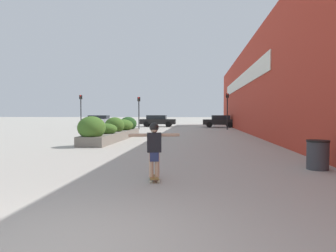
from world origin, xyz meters
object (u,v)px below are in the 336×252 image
trash_bin (318,155)px  car_leftmost (100,121)px  skateboarder (154,144)px  skateboard (154,178)px  car_center_right (158,121)px  traffic_light_far_left (81,106)px  car_center_left (220,121)px  traffic_light_right (227,105)px  traffic_light_left (139,107)px

trash_bin → car_leftmost: bearing=119.1°
skateboarder → car_leftmost: bearing=99.5°
skateboard → trash_bin: 5.01m
car_center_right → traffic_light_far_left: (-7.70, -6.34, 1.72)m
car_leftmost → car_center_left: size_ratio=1.14×
traffic_light_right → traffic_light_far_left: traffic_light_right is taller
trash_bin → traffic_light_far_left: traffic_light_far_left is taller
traffic_light_left → traffic_light_right: (9.31, 0.35, 0.21)m
trash_bin → traffic_light_right: bearing=91.0°
skateboarder → car_leftmost: 33.48m
traffic_light_far_left → skateboarder: bearing=-64.6°
car_center_left → car_center_right: (-7.80, 1.14, 0.00)m
car_center_right → traffic_light_far_left: 10.12m
car_leftmost → traffic_light_right: 17.47m
car_center_left → car_leftmost: bearing=84.5°
skateboard → skateboarder: bearing=93.0°
car_center_left → traffic_light_far_left: bearing=108.5°
skateboarder → skateboard: bearing=-87.0°
skateboarder → car_center_right: car_center_right is taller
skateboard → traffic_light_left: 24.78m
skateboard → skateboarder: skateboarder is taller
trash_bin → car_leftmost: (-16.38, 29.39, 0.33)m
car_center_right → skateboarder: bearing=7.4°
skateboard → skateboarder: size_ratio=0.49×
traffic_light_left → traffic_light_far_left: traffic_light_far_left is taller
car_leftmost → car_center_left: (15.58, -1.50, 0.02)m
trash_bin → car_leftmost: 33.65m
car_center_right → traffic_light_right: bearing=51.6°
trash_bin → traffic_light_left: traffic_light_left is taller
car_leftmost → traffic_light_right: (15.97, -6.86, 1.78)m
skateboarder → car_center_right: 31.24m
trash_bin → car_center_left: car_center_left is taller
skateboard → car_center_right: size_ratio=0.15×
car_center_left → traffic_light_left: size_ratio=1.16×
skateboard → traffic_light_right: bearing=69.2°
trash_bin → car_leftmost: car_leftmost is taller
car_center_right → traffic_light_far_left: size_ratio=1.21×
trash_bin → traffic_light_right: traffic_light_right is taller
trash_bin → traffic_light_left: (-9.72, 22.18, 1.91)m
trash_bin → traffic_light_far_left: bearing=125.7°
car_center_left → traffic_light_right: size_ratio=1.05×
skateboarder → traffic_light_left: 24.71m
car_center_left → traffic_light_far_left: 16.44m
trash_bin → traffic_light_right: (-0.41, 22.53, 2.12)m
traffic_light_right → trash_bin: bearing=-89.0°
traffic_light_left → traffic_light_far_left: 6.61m
trash_bin → car_leftmost: size_ratio=0.19×
trash_bin → car_center_left: bearing=91.6°
car_leftmost → car_center_left: 15.65m
skateboarder → car_leftmost: size_ratio=0.30×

